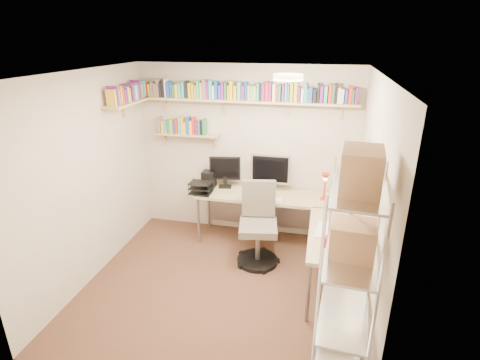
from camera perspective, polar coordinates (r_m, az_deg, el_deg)
name	(u,v)px	position (r m, az deg, el deg)	size (l,w,h in m)	color
ground	(220,286)	(4.74, -3.12, -15.76)	(3.20, 3.20, 0.00)	#432D1C
room_shell	(217,165)	(4.01, -3.48, 2.24)	(3.24, 3.04, 2.52)	#C1AE9D
wall_shelves	(213,100)	(5.22, -4.17, 12.07)	(3.12, 1.09, 0.80)	tan
corner_desk	(272,203)	(5.07, 4.93, -3.44)	(2.31, 1.92, 1.31)	tan
office_chair	(258,230)	(4.97, 2.77, -7.55)	(0.58, 0.58, 1.09)	black
wire_rack	(353,235)	(2.93, 16.88, -7.98)	(0.48, 0.87, 2.14)	silver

